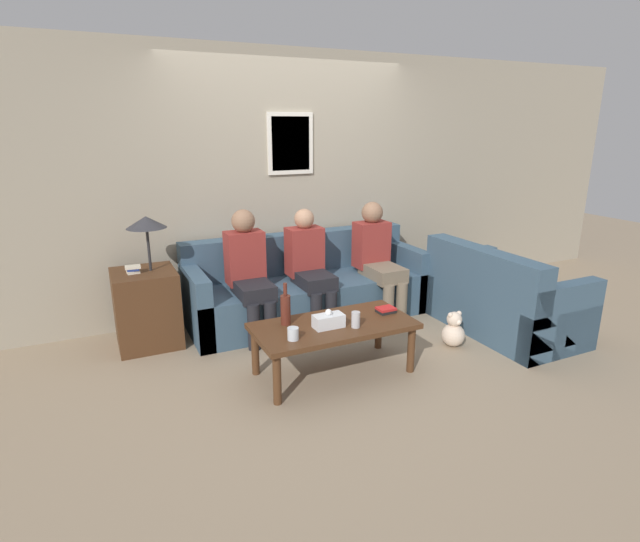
# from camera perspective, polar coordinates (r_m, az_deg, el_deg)

# --- Properties ---
(ground_plane) EXTENTS (16.00, 16.00, 0.00)m
(ground_plane) POSITION_cam_1_polar(r_m,az_deg,el_deg) (4.72, 0.97, -7.15)
(ground_plane) COLOR gray
(wall_back) EXTENTS (9.00, 0.08, 2.60)m
(wall_back) POSITION_cam_1_polar(r_m,az_deg,el_deg) (5.19, -3.50, 9.96)
(wall_back) COLOR #9E937F
(wall_back) RESTS_ON ground_plane
(couch_main) EXTENTS (2.38, 0.81, 0.82)m
(couch_main) POSITION_cam_1_polar(r_m,az_deg,el_deg) (5.02, -1.46, -2.08)
(couch_main) COLOR #385166
(couch_main) RESTS_ON ground_plane
(couch_side) EXTENTS (0.81, 1.39, 0.82)m
(couch_side) POSITION_cam_1_polar(r_m,az_deg,el_deg) (4.98, 19.96, -3.24)
(couch_side) COLOR #385166
(couch_side) RESTS_ON ground_plane
(coffee_table) EXTENTS (1.24, 0.60, 0.42)m
(coffee_table) POSITION_cam_1_polar(r_m,az_deg,el_deg) (3.87, 1.58, -6.73)
(coffee_table) COLOR #4C2D19
(coffee_table) RESTS_ON ground_plane
(side_table_with_lamp) EXTENTS (0.53, 0.53, 1.15)m
(side_table_with_lamp) POSITION_cam_1_polar(r_m,az_deg,el_deg) (4.63, -19.19, -3.52)
(side_table_with_lamp) COLOR #4C2D19
(side_table_with_lamp) RESTS_ON ground_plane
(wine_bottle) EXTENTS (0.08, 0.08, 0.33)m
(wine_bottle) POSITION_cam_1_polar(r_m,az_deg,el_deg) (3.80, -3.96, -4.33)
(wine_bottle) COLOR #562319
(wine_bottle) RESTS_ON coffee_table
(drinking_glass) EXTENTS (0.08, 0.08, 0.09)m
(drinking_glass) POSITION_cam_1_polar(r_m,az_deg,el_deg) (3.56, -3.10, -7.17)
(drinking_glass) COLOR silver
(drinking_glass) RESTS_ON coffee_table
(book_stack) EXTENTS (0.14, 0.12, 0.04)m
(book_stack) POSITION_cam_1_polar(r_m,az_deg,el_deg) (4.10, 7.54, -4.43)
(book_stack) COLOR black
(book_stack) RESTS_ON coffee_table
(soda_can) EXTENTS (0.07, 0.07, 0.12)m
(soda_can) POSITION_cam_1_polar(r_m,az_deg,el_deg) (3.77, 4.10, -5.56)
(soda_can) COLOR #BCBCC1
(soda_can) RESTS_ON coffee_table
(tissue_box) EXTENTS (0.23, 0.12, 0.15)m
(tissue_box) POSITION_cam_1_polar(r_m,az_deg,el_deg) (3.76, 0.98, -5.69)
(tissue_box) COLOR silver
(tissue_box) RESTS_ON coffee_table
(person_left) EXTENTS (0.34, 0.61, 1.16)m
(person_left) POSITION_cam_1_polar(r_m,az_deg,el_deg) (4.54, -8.12, 0.14)
(person_left) COLOR black
(person_left) RESTS_ON ground_plane
(person_middle) EXTENTS (0.34, 0.60, 1.12)m
(person_middle) POSITION_cam_1_polar(r_m,az_deg,el_deg) (4.77, -1.20, 0.78)
(person_middle) COLOR black
(person_middle) RESTS_ON ground_plane
(person_right) EXTENTS (0.34, 0.64, 1.14)m
(person_right) POSITION_cam_1_polar(r_m,az_deg,el_deg) (5.06, 6.59, 1.79)
(person_right) COLOR #756651
(person_right) RESTS_ON ground_plane
(teddy_bear) EXTENTS (0.20, 0.20, 0.32)m
(teddy_bear) POSITION_cam_1_polar(r_m,az_deg,el_deg) (4.57, 15.01, -6.65)
(teddy_bear) COLOR beige
(teddy_bear) RESTS_ON ground_plane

